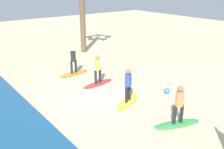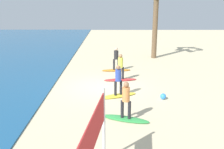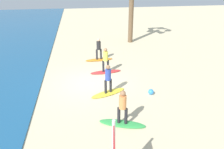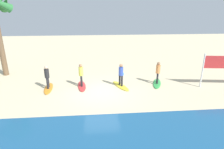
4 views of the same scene
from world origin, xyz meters
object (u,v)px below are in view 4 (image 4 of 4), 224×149
at_px(beach_ball, 122,74).
at_px(surfer_green, 158,71).
at_px(surfboard_yellow, 121,86).
at_px(surfer_yellow, 121,73).
at_px(surfboard_orange, 49,88).
at_px(surfer_red, 81,73).
at_px(surfboard_green, 157,83).
at_px(surfboard_red, 82,86).
at_px(surfer_orange, 47,75).

bearing_deg(beach_ball, surfer_green, 139.00).
distance_m(surfboard_yellow, surfer_yellow, 0.99).
xyz_separation_m(surfboard_yellow, surfboard_orange, (5.21, 0.02, 0.00)).
xyz_separation_m(surfer_green, surfer_red, (5.69, 0.04, 0.00)).
xyz_separation_m(surfer_green, surfer_yellow, (2.83, 0.25, 0.00)).
bearing_deg(beach_ball, surfboard_green, 139.00).
bearing_deg(surfboard_yellow, surfboard_green, 72.20).
distance_m(surfboard_red, surfboard_orange, 2.35).
bearing_deg(surfer_green, beach_ball, -41.00).
relative_size(surfboard_green, surfer_green, 1.28).
xyz_separation_m(surfboard_orange, surfer_orange, (0.00, 0.00, 0.99)).
bearing_deg(surfboard_yellow, surfboard_orange, -112.74).
bearing_deg(surfboard_orange, surfboard_green, 86.32).
relative_size(surfboard_red, surfer_orange, 1.28).
bearing_deg(surfboard_orange, surfboard_yellow, 84.58).
relative_size(surfboard_red, surfer_red, 1.28).
height_order(surfer_green, surfer_orange, same).
height_order(surfer_red, surfboard_orange, surfer_red).
xyz_separation_m(surfboard_green, surfboard_orange, (8.03, 0.27, 0.00)).
relative_size(surfboard_yellow, surfer_yellow, 1.28).
height_order(surfer_yellow, surfer_orange, same).
bearing_deg(surfboard_red, surfer_orange, -91.12).
bearing_deg(beach_ball, surfer_red, 32.94).
bearing_deg(surfer_orange, beach_ball, -157.25).
xyz_separation_m(surfer_orange, beach_ball, (-5.63, -2.36, -0.88)).
height_order(surfer_green, surfboard_red, surfer_green).
bearing_deg(surfboard_green, beach_ball, -111.41).
relative_size(surfboard_green, surfer_orange, 1.28).
distance_m(surfboard_green, beach_ball, 3.19).
relative_size(surfboard_green, surfer_red, 1.28).
bearing_deg(beach_ball, surfboard_red, 32.94).
bearing_deg(surfer_red, surfboard_yellow, 175.76).
distance_m(surfboard_red, beach_ball, 3.92).
xyz_separation_m(surfer_red, surfer_orange, (2.34, 0.23, 0.00)).
bearing_deg(surfboard_orange, surfer_orange, -0.00).
xyz_separation_m(surfboard_yellow, surfer_red, (2.86, -0.21, 0.99)).
relative_size(surfer_green, beach_ball, 5.22).
height_order(surfer_yellow, beach_ball, surfer_yellow).
bearing_deg(surfer_yellow, beach_ball, -100.27).
bearing_deg(surfer_red, surfer_orange, 5.63).
bearing_deg(surfer_orange, surfer_yellow, -179.80).
bearing_deg(surfer_orange, surfer_red, -174.37).
bearing_deg(surfboard_orange, surfer_green, 86.32).
xyz_separation_m(surfer_red, beach_ball, (-3.29, -2.13, -0.88)).
height_order(surfer_yellow, surfboard_orange, surfer_yellow).
height_order(surfboard_yellow, surfboard_red, same).
distance_m(surfboard_red, surfer_orange, 2.55).
height_order(surfboard_green, surfer_orange, surfer_orange).
bearing_deg(surfer_red, surfer_yellow, 175.76).
relative_size(surfboard_green, surfboard_red, 1.00).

